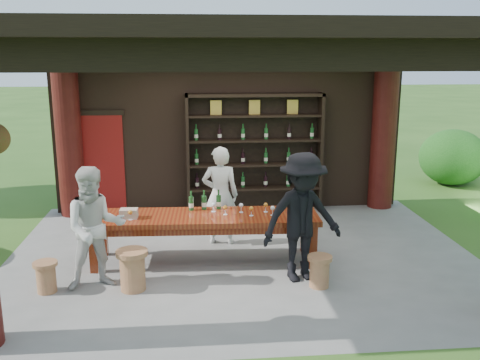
{
  "coord_description": "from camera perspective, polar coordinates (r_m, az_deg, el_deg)",
  "views": [
    {
      "loc": [
        -0.76,
        -7.99,
        3.17
      ],
      "look_at": [
        0.0,
        0.4,
        1.15
      ],
      "focal_mm": 40.0,
      "sensor_mm": 36.0,
      "label": 1
    }
  ],
  "objects": [
    {
      "name": "host",
      "position": [
        8.95,
        -2.12,
        -1.66
      ],
      "size": [
        0.64,
        0.45,
        1.67
      ],
      "primitive_type": "imported",
      "rotation": [
        0.0,
        0.0,
        3.06
      ],
      "color": "silver",
      "rests_on": "ground"
    },
    {
      "name": "table_glasses",
      "position": [
        8.17,
        -1.19,
        -3.19
      ],
      "size": [
        2.2,
        0.36,
        0.15
      ],
      "color": "silver",
      "rests_on": "tasting_table"
    },
    {
      "name": "stool_near_right",
      "position": [
        7.55,
        8.48,
        -9.52
      ],
      "size": [
        0.34,
        0.34,
        0.45
      ],
      "rotation": [
        0.0,
        0.0,
        0.19
      ],
      "color": "#92583A",
      "rests_on": "ground"
    },
    {
      "name": "tasting_table",
      "position": [
        8.22,
        -3.82,
        -4.51
      ],
      "size": [
        3.51,
        1.03,
        0.75
      ],
      "rotation": [
        0.0,
        0.0,
        -0.04
      ],
      "color": "#631C0E",
      "rests_on": "ground"
    },
    {
      "name": "table_bottles",
      "position": [
        8.43,
        -3.79,
        -2.13
      ],
      "size": [
        0.51,
        0.12,
        0.31
      ],
      "color": "#194C1E",
      "rests_on": "tasting_table"
    },
    {
      "name": "guest_woman",
      "position": [
        7.52,
        -15.2,
        -4.98
      ],
      "size": [
        0.96,
        0.83,
        1.7
      ],
      "primitive_type": "imported",
      "rotation": [
        0.0,
        0.0,
        0.25
      ],
      "color": "beige",
      "rests_on": "ground"
    },
    {
      "name": "stool_far_left",
      "position": [
        7.77,
        -19.98,
        -9.61
      ],
      "size": [
        0.33,
        0.33,
        0.43
      ],
      "rotation": [
        0.0,
        0.0,
        0.16
      ],
      "color": "#92583A",
      "rests_on": "ground"
    },
    {
      "name": "shrubs",
      "position": [
        8.93,
        9.4,
        -3.7
      ],
      "size": [
        14.49,
        8.53,
        1.36
      ],
      "color": "#194C14",
      "rests_on": "ground"
    },
    {
      "name": "stool_near_left",
      "position": [
        7.5,
        -11.4,
        -9.3
      ],
      "size": [
        0.43,
        0.43,
        0.57
      ],
      "rotation": [
        0.0,
        0.0,
        -0.24
      ],
      "color": "#92583A",
      "rests_on": "ground"
    },
    {
      "name": "napkin_basket",
      "position": [
        8.17,
        -11.78,
        -3.52
      ],
      "size": [
        0.27,
        0.19,
        0.14
      ],
      "primitive_type": "cube",
      "rotation": [
        0.0,
        0.0,
        -0.04
      ],
      "color": "#BF6672",
      "rests_on": "tasting_table"
    },
    {
      "name": "trees",
      "position": [
        9.5,
        17.82,
        14.05
      ],
      "size": [
        20.87,
        10.29,
        4.8
      ],
      "color": "#3F2819",
      "rests_on": "ground"
    },
    {
      "name": "wine_shelf",
      "position": [
        10.7,
        1.55,
        2.84
      ],
      "size": [
        2.71,
        0.41,
        2.39
      ],
      "color": "black",
      "rests_on": "ground"
    },
    {
      "name": "guest_man",
      "position": [
        7.53,
        6.64,
        -3.99
      ],
      "size": [
        1.33,
        0.97,
        1.84
      ],
      "primitive_type": "imported",
      "rotation": [
        0.0,
        0.0,
        0.27
      ],
      "color": "black",
      "rests_on": "ground"
    },
    {
      "name": "ground",
      "position": [
        8.63,
        0.24,
        -8.07
      ],
      "size": [
        90.0,
        90.0,
        0.0
      ],
      "primitive_type": "plane",
      "color": "#2D5119",
      "rests_on": "ground"
    },
    {
      "name": "pavilion",
      "position": [
        8.52,
        -0.1,
        6.47
      ],
      "size": [
        7.5,
        6.0,
        3.6
      ],
      "color": "slate",
      "rests_on": "ground"
    }
  ]
}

